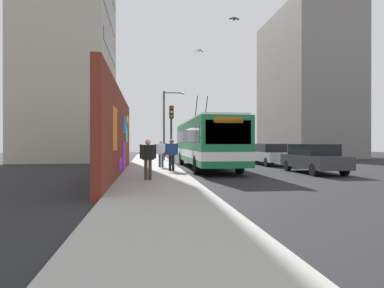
% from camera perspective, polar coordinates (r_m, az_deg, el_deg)
% --- Properties ---
extents(ground_plane, '(80.00, 80.00, 0.00)m').
position_cam_1_polar(ground_plane, '(20.44, -2.26, -4.43)').
color(ground_plane, '#232326').
extents(sidewalk_slab, '(48.00, 3.20, 0.15)m').
position_cam_1_polar(sidewalk_slab, '(20.35, -6.76, -4.24)').
color(sidewalk_slab, '#9E9B93').
rests_on(sidewalk_slab, ground_plane).
extents(graffiti_wall, '(14.71, 0.32, 4.13)m').
position_cam_1_polar(graffiti_wall, '(16.71, -12.54, 1.62)').
color(graffiti_wall, maroon).
rests_on(graffiti_wall, ground_plane).
extents(building_far_left, '(12.07, 7.42, 19.85)m').
position_cam_1_polar(building_far_left, '(34.88, -20.14, 13.91)').
color(building_far_left, '#B2A899').
rests_on(building_far_left, ground_plane).
extents(building_far_right, '(13.44, 7.58, 17.13)m').
position_cam_1_polar(building_far_right, '(42.77, 18.92, 9.49)').
color(building_far_right, gray).
rests_on(building_far_right, ground_plane).
extents(city_bus, '(12.16, 2.60, 4.87)m').
position_cam_1_polar(city_bus, '(21.40, 2.34, 0.41)').
color(city_bus, '#19723F').
rests_on(city_bus, ground_plane).
extents(parked_car_dark_gray, '(4.66, 1.84, 1.58)m').
position_cam_1_polar(parked_car_dark_gray, '(19.13, 20.17, -2.25)').
color(parked_car_dark_gray, '#38383D').
rests_on(parked_car_dark_gray, ground_plane).
extents(parked_car_silver, '(4.65, 1.79, 1.58)m').
position_cam_1_polar(parked_car_silver, '(25.04, 13.19, -1.67)').
color(parked_car_silver, '#B7B7BC').
rests_on(parked_car_silver, ground_plane).
extents(parked_car_navy, '(4.40, 1.95, 1.58)m').
position_cam_1_polar(parked_car_navy, '(30.00, 9.60, -1.36)').
color(parked_car_navy, navy).
rests_on(parked_car_navy, ground_plane).
extents(parked_car_champagne, '(4.58, 1.82, 1.58)m').
position_cam_1_polar(parked_car_champagne, '(35.62, 6.78, -1.12)').
color(parked_car_champagne, '#C6B793').
rests_on(parked_car_champagne, ground_plane).
extents(pedestrian_near_wall, '(0.22, 0.66, 1.64)m').
position_cam_1_polar(pedestrian_near_wall, '(13.52, -7.59, -2.08)').
color(pedestrian_near_wall, '#3F3326').
rests_on(pedestrian_near_wall, sidewalk_slab).
extents(pedestrian_at_curb, '(0.23, 0.75, 1.68)m').
position_cam_1_polar(pedestrian_at_curb, '(17.70, -3.56, -1.46)').
color(pedestrian_at_curb, '#1E1E2D').
rests_on(pedestrian_at_curb, sidewalk_slab).
extents(pedestrian_midblock, '(0.22, 0.67, 1.66)m').
position_cam_1_polar(pedestrian_midblock, '(20.50, -5.34, -1.26)').
color(pedestrian_midblock, '#2D3F59').
rests_on(pedestrian_midblock, sidewalk_slab).
extents(traffic_light, '(0.49, 0.28, 3.98)m').
position_cam_1_polar(traffic_light, '(22.00, -3.58, 3.29)').
color(traffic_light, '#2D382D').
rests_on(traffic_light, sidewalk_slab).
extents(street_lamp, '(0.44, 1.93, 6.11)m').
position_cam_1_polar(street_lamp, '(29.51, -4.39, 4.18)').
color(street_lamp, '#4C4C51').
rests_on(street_lamp, sidewalk_slab).
extents(flying_pigeons, '(6.84, 1.74, 1.89)m').
position_cam_1_polar(flying_pigeons, '(19.96, 4.34, 20.55)').
color(flying_pigeons, gray).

